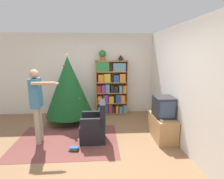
# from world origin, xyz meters

# --- Properties ---
(ground_plane) EXTENTS (14.00, 14.00, 0.00)m
(ground_plane) POSITION_xyz_m (0.00, 0.00, 0.00)
(ground_plane) COLOR #846042
(wall_back) EXTENTS (8.00, 0.10, 2.60)m
(wall_back) POSITION_xyz_m (0.00, 2.30, 1.30)
(wall_back) COLOR silver
(wall_back) RESTS_ON ground_plane
(wall_right) EXTENTS (0.10, 8.00, 2.60)m
(wall_right) POSITION_xyz_m (1.97, 0.00, 1.30)
(wall_right) COLOR silver
(wall_right) RESTS_ON ground_plane
(area_rug) EXTENTS (2.32, 1.63, 0.01)m
(area_rug) POSITION_xyz_m (-0.56, 0.31, 0.00)
(area_rug) COLOR brown
(area_rug) RESTS_ON ground_plane
(bookshelf) EXTENTS (1.02, 0.27, 1.75)m
(bookshelf) POSITION_xyz_m (0.59, 2.09, 0.87)
(bookshelf) COLOR #A8703D
(bookshelf) RESTS_ON ground_plane
(tv_stand) EXTENTS (0.44, 0.90, 0.54)m
(tv_stand) POSITION_xyz_m (1.68, 0.33, 0.27)
(tv_stand) COLOR tan
(tv_stand) RESTS_ON ground_plane
(television) EXTENTS (0.42, 0.48, 0.47)m
(television) POSITION_xyz_m (1.68, 0.33, 0.77)
(television) COLOR #28282D
(television) RESTS_ON tv_stand
(game_remote) EXTENTS (0.04, 0.12, 0.02)m
(game_remote) POSITION_xyz_m (1.55, 0.06, 0.55)
(game_remote) COLOR white
(game_remote) RESTS_ON tv_stand
(christmas_tree) EXTENTS (1.34, 1.34, 1.96)m
(christmas_tree) POSITION_xyz_m (-0.68, 1.52, 1.06)
(christmas_tree) COLOR #4C3323
(christmas_tree) RESTS_ON ground_plane
(armchair) EXTENTS (0.58, 0.57, 0.92)m
(armchair) POSITION_xyz_m (0.08, 0.32, 0.32)
(armchair) COLOR black
(armchair) RESTS_ON ground_plane
(standing_person) EXTENTS (0.63, 0.47, 1.65)m
(standing_person) POSITION_xyz_m (-1.15, 0.30, 0.98)
(standing_person) COLOR #9E937F
(standing_person) RESTS_ON ground_plane
(potted_plant) EXTENTS (0.22, 0.22, 0.33)m
(potted_plant) POSITION_xyz_m (0.31, 2.10, 1.94)
(potted_plant) COLOR #935B38
(potted_plant) RESTS_ON bookshelf
(table_lamp) EXTENTS (0.20, 0.20, 0.18)m
(table_lamp) POSITION_xyz_m (0.88, 2.10, 1.85)
(table_lamp) COLOR #473828
(table_lamp) RESTS_ON bookshelf
(book_pile_near_tree) EXTENTS (0.23, 0.20, 0.07)m
(book_pile_near_tree) POSITION_xyz_m (-0.26, 1.14, 0.03)
(book_pile_near_tree) COLOR #B22D28
(book_pile_near_tree) RESTS_ON ground_plane
(book_pile_by_chair) EXTENTS (0.21, 0.17, 0.08)m
(book_pile_by_chair) POSITION_xyz_m (-0.33, -0.11, 0.04)
(book_pile_by_chair) COLOR #232328
(book_pile_by_chair) RESTS_ON ground_plane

